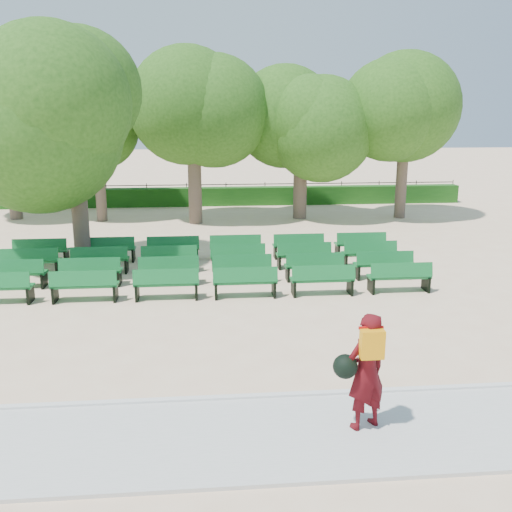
# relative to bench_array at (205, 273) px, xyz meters

# --- Properties ---
(ground) EXTENTS (120.00, 120.00, 0.00)m
(ground) POSITION_rel_bench_array_xyz_m (0.16, -1.12, -0.08)
(ground) COLOR beige
(paving) EXTENTS (30.00, 2.20, 0.06)m
(paving) POSITION_rel_bench_array_xyz_m (0.16, -8.52, -0.05)
(paving) COLOR beige
(paving) RESTS_ON ground
(curb) EXTENTS (30.00, 0.12, 0.10)m
(curb) POSITION_rel_bench_array_xyz_m (0.16, -7.37, -0.03)
(curb) COLOR silver
(curb) RESTS_ON ground
(hedge) EXTENTS (26.00, 0.70, 0.90)m
(hedge) POSITION_rel_bench_array_xyz_m (0.16, 12.88, 0.37)
(hedge) COLOR #194D13
(hedge) RESTS_ON ground
(fence) EXTENTS (26.00, 0.10, 1.02)m
(fence) POSITION_rel_bench_array_xyz_m (0.16, 13.28, -0.08)
(fence) COLOR black
(fence) RESTS_ON ground
(tree_line) EXTENTS (21.80, 6.80, 7.04)m
(tree_line) POSITION_rel_bench_array_xyz_m (0.16, 8.88, -0.08)
(tree_line) COLOR #2C5C18
(tree_line) RESTS_ON ground
(bench_array) EXTENTS (1.64, 0.57, 1.02)m
(bench_array) POSITION_rel_bench_array_xyz_m (0.00, 0.00, 0.00)
(bench_array) COLOR #11662B
(bench_array) RESTS_ON ground
(tree_among) EXTENTS (4.80, 4.80, 6.63)m
(tree_among) POSITION_rel_bench_array_xyz_m (-3.71, 1.60, 4.37)
(tree_among) COLOR brown
(tree_among) RESTS_ON ground
(person) EXTENTS (0.88, 0.64, 1.76)m
(person) POSITION_rel_bench_array_xyz_m (2.27, -8.42, 0.89)
(person) COLOR #4B0A0F
(person) RESTS_ON ground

